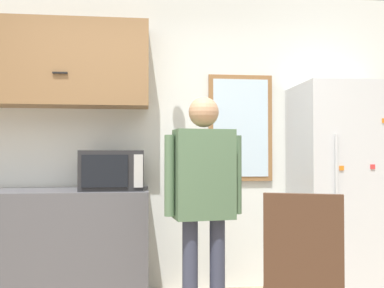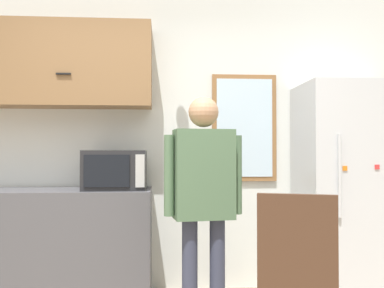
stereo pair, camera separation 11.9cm
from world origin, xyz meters
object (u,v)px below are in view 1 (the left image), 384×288
object	(u,v)px
microwave	(113,170)
refrigerator	(343,190)
person	(204,187)
chair	(303,281)

from	to	relation	value
microwave	refrigerator	bearing A→B (deg)	-0.69
microwave	refrigerator	xyz separation A→B (m)	(1.96, -0.02, -0.18)
microwave	person	distance (m)	0.88
microwave	chair	world-z (taller)	microwave
person	refrigerator	distance (m)	1.39
person	refrigerator	bearing A→B (deg)	14.55
refrigerator	chair	size ratio (longest dim) A/B	1.78
microwave	person	world-z (taller)	person
chair	refrigerator	bearing A→B (deg)	-103.43
person	chair	bearing A→B (deg)	-70.98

